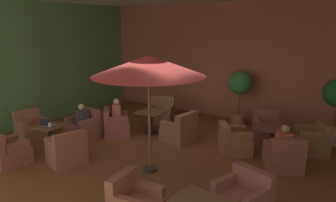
{
  "coord_description": "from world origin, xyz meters",
  "views": [
    {
      "loc": [
        4.35,
        -5.99,
        3.24
      ],
      "look_at": [
        0.0,
        0.44,
        1.39
      ],
      "focal_mm": 33.68,
      "sensor_mm": 36.0,
      "label": 1
    }
  ],
  "objects_px": {
    "armchair_front_left_east": "(84,128)",
    "armchair_rear_right_north": "(116,125)",
    "cafe_table_front_left": "(49,132)",
    "armchair_mid_center_west": "(312,142)",
    "patron_with_friend": "(116,111)",
    "patio_umbrella_tall_red": "(149,66)",
    "iced_drink_cup": "(50,125)",
    "open_laptop": "(47,124)",
    "patron_blue_shirt": "(82,116)",
    "armchair_rear_right_east": "(180,131)",
    "armchair_front_left_north": "(67,151)",
    "armchair_mid_center_east": "(234,142)",
    "armchair_front_left_west": "(8,152)",
    "potted_tree_mid_left": "(240,89)",
    "armchair_mid_center_south": "(283,157)",
    "patron_by_window": "(284,140)",
    "armchair_mid_center_north": "(266,129)",
    "cafe_table_rear_right": "(151,116)",
    "armchair_front_left_south": "(31,129)",
    "cafe_table_mid_center": "(272,133)",
    "armchair_front_right_east": "(243,200)",
    "armchair_rear_right_south": "(161,114)"
  },
  "relations": [
    {
      "from": "armchair_mid_center_west",
      "to": "patron_blue_shirt",
      "type": "bearing_deg",
      "value": -156.15
    },
    {
      "from": "armchair_mid_center_east",
      "to": "iced_drink_cup",
      "type": "xyz_separation_m",
      "value": [
        -4.02,
        -2.59,
        0.44
      ]
    },
    {
      "from": "armchair_front_left_west",
      "to": "armchair_front_right_east",
      "type": "xyz_separation_m",
      "value": [
        5.41,
        1.12,
        -0.01
      ]
    },
    {
      "from": "patio_umbrella_tall_red",
      "to": "patron_by_window",
      "type": "xyz_separation_m",
      "value": [
        2.49,
        1.79,
        -1.71
      ]
    },
    {
      "from": "cafe_table_front_left",
      "to": "armchair_rear_right_east",
      "type": "height_order",
      "value": "armchair_rear_right_east"
    },
    {
      "from": "armchair_mid_center_north",
      "to": "patron_blue_shirt",
      "type": "bearing_deg",
      "value": -146.2
    },
    {
      "from": "armchair_mid_center_north",
      "to": "open_laptop",
      "type": "bearing_deg",
      "value": -137.83
    },
    {
      "from": "armchair_mid_center_east",
      "to": "armchair_mid_center_north",
      "type": "bearing_deg",
      "value": 76.53
    },
    {
      "from": "patio_umbrella_tall_red",
      "to": "patron_by_window",
      "type": "height_order",
      "value": "patio_umbrella_tall_red"
    },
    {
      "from": "armchair_front_left_west",
      "to": "armchair_front_right_east",
      "type": "relative_size",
      "value": 0.86
    },
    {
      "from": "cafe_table_rear_right",
      "to": "patron_by_window",
      "type": "xyz_separation_m",
      "value": [
        4.03,
        -0.32,
        0.16
      ]
    },
    {
      "from": "cafe_table_rear_right",
      "to": "patron_with_friend",
      "type": "relative_size",
      "value": 1.22
    },
    {
      "from": "armchair_mid_center_west",
      "to": "patron_with_friend",
      "type": "xyz_separation_m",
      "value": [
        -5.19,
        -1.72,
        0.41
      ]
    },
    {
      "from": "armchair_mid_center_east",
      "to": "potted_tree_mid_left",
      "type": "height_order",
      "value": "potted_tree_mid_left"
    },
    {
      "from": "armchair_front_left_west",
      "to": "cafe_table_front_left",
      "type": "bearing_deg",
      "value": 87.06
    },
    {
      "from": "armchair_mid_center_south",
      "to": "armchair_rear_right_east",
      "type": "height_order",
      "value": "armchair_rear_right_east"
    },
    {
      "from": "open_laptop",
      "to": "patron_blue_shirt",
      "type": "bearing_deg",
      "value": 86.64
    },
    {
      "from": "armchair_front_left_south",
      "to": "armchair_rear_right_south",
      "type": "relative_size",
      "value": 0.88
    },
    {
      "from": "armchair_rear_right_north",
      "to": "armchair_rear_right_east",
      "type": "distance_m",
      "value": 2.0
    },
    {
      "from": "iced_drink_cup",
      "to": "cafe_table_front_left",
      "type": "bearing_deg",
      "value": 157.95
    },
    {
      "from": "armchair_rear_right_east",
      "to": "potted_tree_mid_left",
      "type": "relative_size",
      "value": 0.49
    },
    {
      "from": "armchair_front_left_north",
      "to": "iced_drink_cup",
      "type": "height_order",
      "value": "armchair_front_left_north"
    },
    {
      "from": "cafe_table_front_left",
      "to": "armchair_front_left_east",
      "type": "distance_m",
      "value": 1.14
    },
    {
      "from": "armchair_front_left_south",
      "to": "armchair_mid_center_east",
      "type": "relative_size",
      "value": 0.86
    },
    {
      "from": "armchair_front_left_west",
      "to": "armchair_mid_center_west",
      "type": "bearing_deg",
      "value": 39.01
    },
    {
      "from": "cafe_table_front_left",
      "to": "armchair_front_left_east",
      "type": "height_order",
      "value": "armchair_front_left_east"
    },
    {
      "from": "open_laptop",
      "to": "armchair_mid_center_north",
      "type": "bearing_deg",
      "value": 42.17
    },
    {
      "from": "armchair_front_left_west",
      "to": "cafe_table_mid_center",
      "type": "height_order",
      "value": "armchair_front_left_west"
    },
    {
      "from": "armchair_front_left_east",
      "to": "armchair_rear_right_east",
      "type": "relative_size",
      "value": 0.97
    },
    {
      "from": "cafe_table_front_left",
      "to": "patron_blue_shirt",
      "type": "bearing_deg",
      "value": 87.8
    },
    {
      "from": "cafe_table_mid_center",
      "to": "armchair_front_left_east",
      "type": "bearing_deg",
      "value": -157.53
    },
    {
      "from": "armchair_mid_center_south",
      "to": "patio_umbrella_tall_red",
      "type": "height_order",
      "value": "patio_umbrella_tall_red"
    },
    {
      "from": "potted_tree_mid_left",
      "to": "armchair_rear_right_east",
      "type": "bearing_deg",
      "value": -109.44
    },
    {
      "from": "armchair_rear_right_east",
      "to": "patron_by_window",
      "type": "distance_m",
      "value": 2.96
    },
    {
      "from": "patio_umbrella_tall_red",
      "to": "iced_drink_cup",
      "type": "xyz_separation_m",
      "value": [
        -2.83,
        -0.57,
        -1.66
      ]
    },
    {
      "from": "armchair_mid_center_west",
      "to": "armchair_rear_right_east",
      "type": "relative_size",
      "value": 1.15
    },
    {
      "from": "armchair_front_left_north",
      "to": "patron_by_window",
      "type": "bearing_deg",
      "value": 31.0
    },
    {
      "from": "cafe_table_mid_center",
      "to": "patron_by_window",
      "type": "distance_m",
      "value": 0.98
    },
    {
      "from": "armchair_front_left_south",
      "to": "armchair_mid_center_north",
      "type": "relative_size",
      "value": 0.92
    },
    {
      "from": "armchair_front_left_north",
      "to": "armchair_front_left_west",
      "type": "bearing_deg",
      "value": -144.09
    },
    {
      "from": "armchair_rear_right_east",
      "to": "patron_by_window",
      "type": "relative_size",
      "value": 1.34
    },
    {
      "from": "cafe_table_mid_center",
      "to": "iced_drink_cup",
      "type": "xyz_separation_m",
      "value": [
        -4.82,
        -3.19,
        0.2
      ]
    },
    {
      "from": "armchair_front_left_east",
      "to": "armchair_rear_right_north",
      "type": "bearing_deg",
      "value": 53.82
    },
    {
      "from": "armchair_rear_right_east",
      "to": "armchair_mid_center_west",
      "type": "bearing_deg",
      "value": 18.75
    },
    {
      "from": "armchair_mid_center_south",
      "to": "patron_blue_shirt",
      "type": "bearing_deg",
      "value": -167.58
    },
    {
      "from": "patio_umbrella_tall_red",
      "to": "patron_blue_shirt",
      "type": "bearing_deg",
      "value": 169.1
    },
    {
      "from": "armchair_mid_center_south",
      "to": "cafe_table_rear_right",
      "type": "relative_size",
      "value": 1.3
    },
    {
      "from": "armchair_front_left_east",
      "to": "armchair_rear_right_north",
      "type": "height_order",
      "value": "armchair_front_left_east"
    },
    {
      "from": "armchair_front_right_east",
      "to": "armchair_mid_center_south",
      "type": "xyz_separation_m",
      "value": [
        0.1,
        2.27,
        0.0
      ]
    },
    {
      "from": "patron_blue_shirt",
      "to": "armchair_mid_center_north",
      "type": "bearing_deg",
      "value": 33.8
    }
  ]
}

